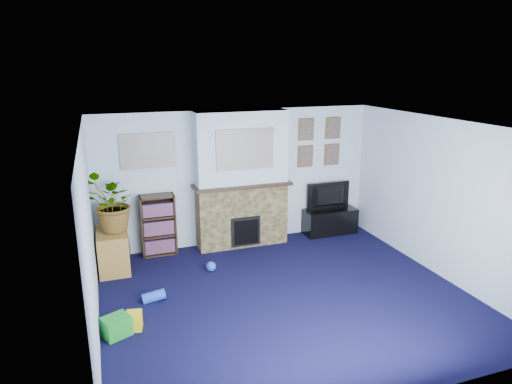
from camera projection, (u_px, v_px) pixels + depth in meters
name	position (u px, v px, depth m)	size (l,w,h in m)	color
floor	(286.00, 296.00, 6.42)	(5.00, 4.50, 0.01)	black
ceiling	(290.00, 126.00, 5.76)	(5.00, 4.50, 0.01)	white
wall_back	(238.00, 177.00, 8.13)	(5.00, 0.04, 2.40)	silver
wall_front	(388.00, 293.00, 4.05)	(5.00, 0.04, 2.40)	silver
wall_left	(90.00, 239.00, 5.29)	(0.04, 4.50, 2.40)	silver
wall_right	(440.00, 198.00, 6.88)	(0.04, 4.50, 2.40)	silver
chimney_breast	(242.00, 181.00, 7.95)	(1.72, 0.50, 2.40)	brown
collage_main	(245.00, 149.00, 7.60)	(1.00, 0.03, 0.68)	gray
collage_left	(148.00, 151.00, 7.47)	(0.90, 0.03, 0.58)	gray
portrait_tl	(306.00, 129.00, 8.31)	(0.30, 0.03, 0.40)	brown
portrait_tr	(333.00, 128.00, 8.48)	(0.30, 0.03, 0.40)	brown
portrait_bl	(305.00, 156.00, 8.44)	(0.30, 0.03, 0.40)	brown
portrait_br	(332.00, 154.00, 8.62)	(0.30, 0.03, 0.40)	brown
tv_stand	(330.00, 222.00, 8.76)	(1.01, 0.42, 0.48)	black
television	(330.00, 196.00, 8.64)	(0.87, 0.11, 0.50)	black
bookshelf	(158.00, 226.00, 7.72)	(0.58, 0.28, 1.05)	black
sideboard	(113.00, 248.00, 7.20)	(0.46, 0.83, 0.64)	olive
potted_plant	(112.00, 204.00, 6.96)	(0.81, 0.70, 0.90)	#26661E
mantel_clock	(238.00, 180.00, 7.87)	(0.10, 0.06, 0.14)	gold
mantel_candle	(259.00, 178.00, 8.00)	(0.05, 0.05, 0.17)	#B2BFC6
mantel_teddy	(214.00, 182.00, 7.74)	(0.12, 0.12, 0.12)	slate
mantel_can	(277.00, 177.00, 8.11)	(0.06, 0.06, 0.11)	yellow
green_crate	(116.00, 325.00, 5.46)	(0.31, 0.25, 0.25)	#198C26
toy_ball	(211.00, 266.00, 7.18)	(0.16, 0.16, 0.16)	blue
toy_block	(134.00, 321.00, 5.61)	(0.18, 0.18, 0.22)	yellow
toy_tube	(154.00, 296.00, 6.28)	(0.15, 0.15, 0.31)	blue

